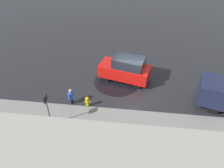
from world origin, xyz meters
TOP-DOWN VIEW (x-y plane):
  - ground_plane at (0.00, 0.00)m, footprint 60.00×60.00m
  - kerb_strip at (0.00, 4.20)m, footprint 24.00×3.20m
  - moving_hatchback at (0.51, -0.89)m, footprint 4.20×2.60m
  - fire_hydrant at (2.89, 2.52)m, footprint 0.42×0.31m
  - pedestrian at (4.07, 2.34)m, footprint 0.29×0.56m
  - metal_railing at (-1.59, 6.01)m, footprint 10.55×0.04m
  - sign_post at (4.83, 4.45)m, footprint 0.07×0.44m
  - puddle_patch at (1.12, -0.50)m, footprint 3.68×3.68m

SIDE VIEW (x-z plane):
  - ground_plane at x=0.00m, z-range 0.00..0.00m
  - puddle_patch at x=1.12m, z-range 0.00..0.01m
  - kerb_strip at x=0.00m, z-range 0.00..0.04m
  - fire_hydrant at x=2.89m, z-range 0.00..0.80m
  - pedestrian at x=4.07m, z-range 0.07..1.29m
  - metal_railing at x=-1.59m, z-range 0.20..1.25m
  - moving_hatchback at x=0.51m, z-range 0.00..2.06m
  - sign_post at x=4.83m, z-range 0.38..2.78m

